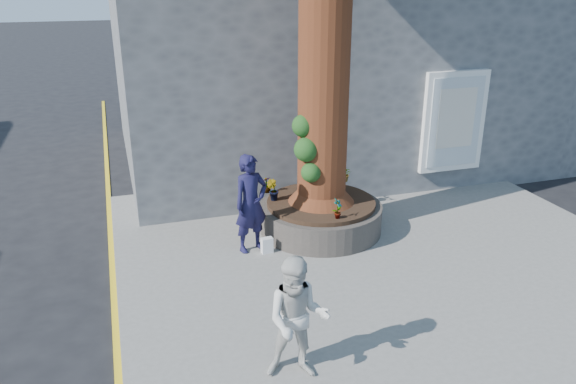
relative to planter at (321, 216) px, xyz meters
name	(u,v)px	position (x,y,z in m)	size (l,w,h in m)	color
ground	(318,295)	(-0.80, -2.00, -0.41)	(120.00, 120.00, 0.00)	black
pavement	(376,250)	(0.70, -1.00, -0.35)	(9.00, 8.00, 0.12)	slate
yellow_line	(114,294)	(-3.85, -1.00, -0.41)	(0.10, 30.00, 0.01)	yellow
stone_shop	(313,37)	(1.70, 5.20, 2.75)	(10.30, 8.30, 6.30)	#525457
neighbour_shop	(559,34)	(9.70, 5.20, 2.59)	(6.00, 8.00, 6.00)	#525457
planter	(321,216)	(0.00, 0.00, 0.00)	(2.30, 2.30, 0.60)	black
man	(251,204)	(-1.45, -0.39, 0.59)	(0.64, 0.42, 1.75)	#151336
woman	(298,319)	(-1.75, -3.81, 0.50)	(0.77, 0.60, 1.58)	silver
shopping_bag	(267,245)	(-1.23, -0.59, -0.15)	(0.20, 0.12, 0.28)	white
plant_a	(338,209)	(-0.02, -0.85, 0.49)	(0.19, 0.13, 0.37)	gray
plant_b	(273,190)	(-0.85, 0.32, 0.51)	(0.22, 0.21, 0.40)	gray
plant_c	(267,185)	(-0.85, 0.74, 0.47)	(0.18, 0.18, 0.32)	gray
plant_d	(345,174)	(0.85, 0.85, 0.46)	(0.28, 0.25, 0.31)	gray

